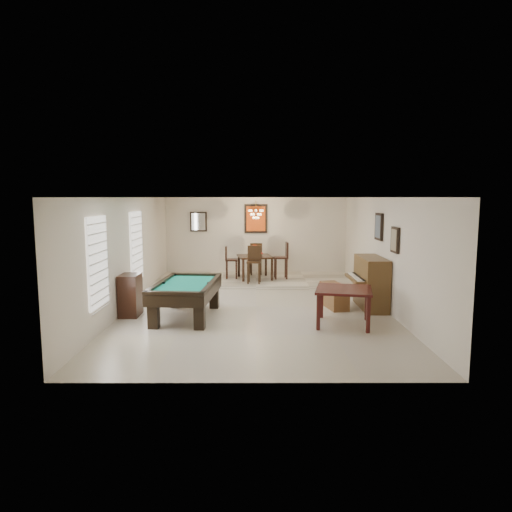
{
  "coord_description": "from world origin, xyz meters",
  "views": [
    {
      "loc": [
        -0.02,
        -10.65,
        2.6
      ],
      "look_at": [
        0.0,
        0.6,
        1.15
      ],
      "focal_mm": 32.0,
      "sensor_mm": 36.0,
      "label": 1
    }
  ],
  "objects_px": {
    "pool_table": "(186,301)",
    "upright_piano": "(365,283)",
    "square_table": "(343,307)",
    "apothecary_chest": "(130,295)",
    "chandelier": "(256,211)",
    "dining_chair_south": "(254,265)",
    "flower_vase": "(255,248)",
    "dining_chair_east": "(281,260)",
    "dining_chair_north": "(256,259)",
    "piano_bench": "(334,296)",
    "dining_table": "(255,265)",
    "dining_chair_west": "(232,262)"
  },
  "relations": [
    {
      "from": "flower_vase",
      "to": "dining_chair_east",
      "type": "height_order",
      "value": "dining_chair_east"
    },
    {
      "from": "dining_chair_north",
      "to": "dining_chair_east",
      "type": "relative_size",
      "value": 0.92
    },
    {
      "from": "flower_vase",
      "to": "dining_chair_south",
      "type": "xyz_separation_m",
      "value": [
        -0.03,
        -0.75,
        -0.4
      ]
    },
    {
      "from": "flower_vase",
      "to": "dining_chair_north",
      "type": "bearing_deg",
      "value": 88.77
    },
    {
      "from": "square_table",
      "to": "dining_table",
      "type": "distance_m",
      "value": 5.07
    },
    {
      "from": "piano_bench",
      "to": "flower_vase",
      "type": "distance_m",
      "value": 3.81
    },
    {
      "from": "pool_table",
      "to": "upright_piano",
      "type": "relative_size",
      "value": 1.54
    },
    {
      "from": "flower_vase",
      "to": "chandelier",
      "type": "distance_m",
      "value": 1.14
    },
    {
      "from": "dining_table",
      "to": "dining_chair_west",
      "type": "xyz_separation_m",
      "value": [
        -0.72,
        0.04,
        0.08
      ]
    },
    {
      "from": "chandelier",
      "to": "upright_piano",
      "type": "bearing_deg",
      "value": -51.87
    },
    {
      "from": "square_table",
      "to": "chandelier",
      "type": "distance_m",
      "value": 5.39
    },
    {
      "from": "square_table",
      "to": "upright_piano",
      "type": "distance_m",
      "value": 1.68
    },
    {
      "from": "square_table",
      "to": "chandelier",
      "type": "relative_size",
      "value": 1.83
    },
    {
      "from": "dining_chair_east",
      "to": "dining_chair_north",
      "type": "bearing_deg",
      "value": -137.32
    },
    {
      "from": "apothecary_chest",
      "to": "dining_chair_south",
      "type": "height_order",
      "value": "dining_chair_south"
    },
    {
      "from": "upright_piano",
      "to": "flower_vase",
      "type": "height_order",
      "value": "upright_piano"
    },
    {
      "from": "square_table",
      "to": "dining_chair_south",
      "type": "relative_size",
      "value": 1.02
    },
    {
      "from": "upright_piano",
      "to": "flower_vase",
      "type": "relative_size",
      "value": 6.53
    },
    {
      "from": "square_table",
      "to": "apothecary_chest",
      "type": "distance_m",
      "value": 4.62
    },
    {
      "from": "upright_piano",
      "to": "dining_table",
      "type": "relative_size",
      "value": 1.45
    },
    {
      "from": "square_table",
      "to": "piano_bench",
      "type": "bearing_deg",
      "value": 87.43
    },
    {
      "from": "pool_table",
      "to": "piano_bench",
      "type": "height_order",
      "value": "pool_table"
    },
    {
      "from": "apothecary_chest",
      "to": "dining_table",
      "type": "relative_size",
      "value": 0.93
    },
    {
      "from": "dining_chair_south",
      "to": "chandelier",
      "type": "relative_size",
      "value": 1.8
    },
    {
      "from": "apothecary_chest",
      "to": "chandelier",
      "type": "xyz_separation_m",
      "value": [
        2.77,
        4.0,
        1.74
      ]
    },
    {
      "from": "pool_table",
      "to": "upright_piano",
      "type": "distance_m",
      "value": 4.19
    },
    {
      "from": "chandelier",
      "to": "flower_vase",
      "type": "bearing_deg",
      "value": -149.41
    },
    {
      "from": "dining_chair_west",
      "to": "dining_chair_east",
      "type": "distance_m",
      "value": 1.51
    },
    {
      "from": "dining_table",
      "to": "dining_chair_east",
      "type": "relative_size",
      "value": 0.89
    },
    {
      "from": "piano_bench",
      "to": "dining_table",
      "type": "distance_m",
      "value": 3.74
    },
    {
      "from": "apothecary_chest",
      "to": "dining_chair_south",
      "type": "relative_size",
      "value": 0.86
    },
    {
      "from": "piano_bench",
      "to": "chandelier",
      "type": "bearing_deg",
      "value": 119.86
    },
    {
      "from": "flower_vase",
      "to": "dining_chair_north",
      "type": "xyz_separation_m",
      "value": [
        0.02,
        0.76,
        -0.42
      ]
    },
    {
      "from": "pool_table",
      "to": "dining_chair_south",
      "type": "distance_m",
      "value": 3.69
    },
    {
      "from": "flower_vase",
      "to": "dining_table",
      "type": "bearing_deg",
      "value": 0.0
    },
    {
      "from": "dining_chair_south",
      "to": "dining_chair_west",
      "type": "relative_size",
      "value": 1.09
    },
    {
      "from": "upright_piano",
      "to": "dining_chair_east",
      "type": "xyz_separation_m",
      "value": [
        -1.81,
        3.27,
        0.08
      ]
    },
    {
      "from": "square_table",
      "to": "dining_chair_north",
      "type": "xyz_separation_m",
      "value": [
        -1.8,
        5.49,
        0.26
      ]
    },
    {
      "from": "apothecary_chest",
      "to": "dining_chair_south",
      "type": "xyz_separation_m",
      "value": [
        2.72,
        3.23,
        0.2
      ]
    },
    {
      "from": "dining_table",
      "to": "piano_bench",
      "type": "bearing_deg",
      "value": -59.66
    },
    {
      "from": "piano_bench",
      "to": "dining_chair_east",
      "type": "height_order",
      "value": "dining_chair_east"
    },
    {
      "from": "apothecary_chest",
      "to": "piano_bench",
      "type": "bearing_deg",
      "value": 9.41
    },
    {
      "from": "dining_table",
      "to": "dining_chair_west",
      "type": "relative_size",
      "value": 1.01
    },
    {
      "from": "pool_table",
      "to": "dining_chair_south",
      "type": "height_order",
      "value": "dining_chair_south"
    },
    {
      "from": "apothecary_chest",
      "to": "dining_chair_north",
      "type": "distance_m",
      "value": 5.49
    },
    {
      "from": "pool_table",
      "to": "chandelier",
      "type": "xyz_separation_m",
      "value": [
        1.52,
        4.14,
        1.83
      ]
    },
    {
      "from": "dining_table",
      "to": "dining_chair_east",
      "type": "height_order",
      "value": "dining_chair_east"
    },
    {
      "from": "piano_bench",
      "to": "dining_table",
      "type": "relative_size",
      "value": 1.0
    },
    {
      "from": "dining_table",
      "to": "pool_table",
      "type": "bearing_deg",
      "value": -109.87
    },
    {
      "from": "square_table",
      "to": "piano_bench",
      "type": "height_order",
      "value": "square_table"
    }
  ]
}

